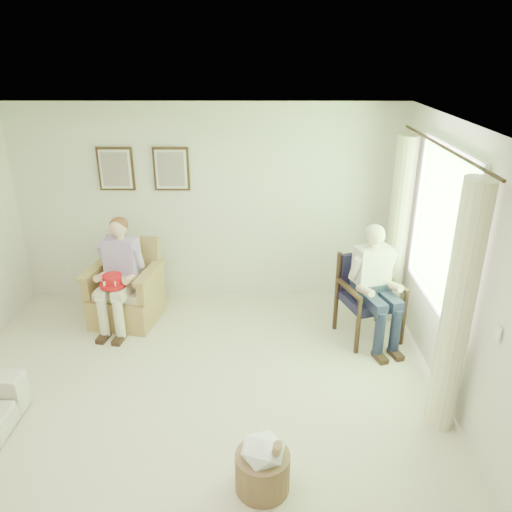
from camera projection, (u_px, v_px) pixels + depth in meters
name	position (u px, v px, depth m)	size (l,w,h in m)	color
floor	(186.00, 436.00, 4.47)	(5.50, 5.50, 0.00)	beige
back_wall	(209.00, 205.00, 6.49)	(5.00, 0.04, 2.60)	silver
right_wall	(492.00, 309.00, 3.95)	(0.04, 5.50, 2.60)	silver
ceiling	(165.00, 144.00, 3.45)	(5.00, 5.50, 0.02)	white
window	(442.00, 225.00, 4.94)	(0.13, 2.50, 1.63)	#2D6B23
curtain_left	(457.00, 312.00, 4.21)	(0.34, 0.34, 2.30)	beige
curtain_right	(398.00, 231.00, 6.01)	(0.34, 0.34, 2.30)	beige
framed_print_left	(116.00, 169.00, 6.27)	(0.45, 0.05, 0.55)	#382114
framed_print_right	(171.00, 169.00, 6.26)	(0.45, 0.05, 0.55)	#382114
wicker_armchair	(127.00, 296.00, 6.26)	(0.79, 0.78, 1.01)	tan
wood_armchair	(369.00, 293.00, 5.86)	(0.64, 0.60, 0.98)	black
person_wicker	(120.00, 267.00, 5.95)	(0.40, 0.63, 1.33)	beige
person_dark	(374.00, 278.00, 5.60)	(0.40, 0.62, 1.37)	#1B203C
red_hat	(112.00, 281.00, 5.80)	(0.30, 0.30, 0.14)	red
hatbox	(263.00, 464.00, 3.85)	(0.53, 0.53, 0.63)	#A6845A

